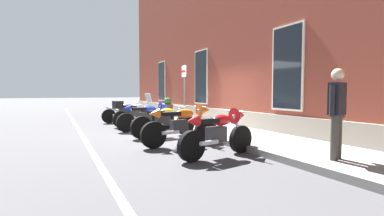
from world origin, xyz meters
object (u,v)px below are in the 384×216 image
at_px(motorcycle_grey_naked, 125,112).
at_px(pedestrian_dark_jacket, 337,109).
at_px(barrel_planter, 168,108).
at_px(motorcycle_yellow_naked, 165,121).
at_px(motorcycle_blue_sport, 149,115).
at_px(parking_sign, 184,86).
at_px(motorcycle_red_sport, 221,130).
at_px(motorcycle_silver_touring, 134,113).
at_px(motorcycle_orange_sport, 184,123).

distance_m(motorcycle_grey_naked, pedestrian_dark_jacket, 9.60).
bearing_deg(motorcycle_grey_naked, pedestrian_dark_jacket, 10.68).
bearing_deg(barrel_planter, motorcycle_yellow_naked, -21.80).
distance_m(motorcycle_yellow_naked, pedestrian_dark_jacket, 5.02).
height_order(motorcycle_blue_sport, barrel_planter, barrel_planter).
height_order(motorcycle_blue_sport, parking_sign, parking_sign).
bearing_deg(motorcycle_red_sport, barrel_planter, 166.29).
bearing_deg(parking_sign, motorcycle_silver_touring, -122.60).
xyz_separation_m(motorcycle_red_sport, parking_sign, (-4.99, 1.40, 1.08)).
relative_size(pedestrian_dark_jacket, parking_sign, 0.72).
height_order(motorcycle_yellow_naked, barrel_planter, barrel_planter).
distance_m(parking_sign, barrel_planter, 3.94).
bearing_deg(motorcycle_blue_sport, motorcycle_silver_touring, -173.89).
height_order(motorcycle_orange_sport, barrel_planter, barrel_planter).
bearing_deg(motorcycle_silver_touring, motorcycle_orange_sport, 1.87).
bearing_deg(motorcycle_blue_sport, parking_sign, 103.65).
bearing_deg(motorcycle_orange_sport, motorcycle_silver_touring, -178.13).
distance_m(motorcycle_silver_touring, motorcycle_yellow_naked, 3.06).
relative_size(motorcycle_orange_sport, parking_sign, 0.94).
distance_m(motorcycle_blue_sport, pedestrian_dark_jacket, 6.50).
bearing_deg(motorcycle_grey_naked, barrel_planter, 111.60).
height_order(pedestrian_dark_jacket, parking_sign, parking_sign).
bearing_deg(pedestrian_dark_jacket, motorcycle_grey_naked, -169.32).
height_order(motorcycle_grey_naked, motorcycle_silver_touring, motorcycle_silver_touring).
bearing_deg(motorcycle_yellow_naked, motorcycle_grey_naked, -177.74).
xyz_separation_m(motorcycle_silver_touring, motorcycle_orange_sport, (4.60, 0.15, 0.02)).
height_order(motorcycle_grey_naked, motorcycle_blue_sport, motorcycle_blue_sport).
height_order(motorcycle_orange_sport, pedestrian_dark_jacket, pedestrian_dark_jacket).
height_order(motorcycle_red_sport, barrel_planter, barrel_planter).
xyz_separation_m(motorcycle_silver_touring, pedestrian_dark_jacket, (7.77, 1.79, 0.52)).
height_order(motorcycle_yellow_naked, parking_sign, parking_sign).
relative_size(motorcycle_yellow_naked, motorcycle_orange_sport, 1.00).
xyz_separation_m(motorcycle_orange_sport, barrel_planter, (-7.21, 2.32, -0.02)).
height_order(motorcycle_grey_naked, parking_sign, parking_sign).
xyz_separation_m(parking_sign, barrel_planter, (-3.72, 0.73, -1.08)).
bearing_deg(parking_sign, motorcycle_red_sport, -15.64).
distance_m(motorcycle_blue_sport, motorcycle_red_sport, 4.61).
relative_size(motorcycle_blue_sport, motorcycle_yellow_naked, 0.99).
bearing_deg(barrel_planter, parking_sign, -11.06).
distance_m(motorcycle_grey_naked, motorcycle_silver_touring, 1.64).
bearing_deg(motorcycle_red_sport, parking_sign, 164.36).
bearing_deg(motorcycle_silver_touring, motorcycle_blue_sport, 6.11).
xyz_separation_m(motorcycle_grey_naked, parking_sign, (2.75, 1.72, 1.18)).
height_order(motorcycle_blue_sport, motorcycle_orange_sport, motorcycle_orange_sport).
distance_m(motorcycle_yellow_naked, barrel_planter, 6.10).
bearing_deg(motorcycle_grey_naked, parking_sign, 32.04).
relative_size(motorcycle_yellow_naked, parking_sign, 0.95).
relative_size(motorcycle_yellow_naked, barrel_planter, 2.28).
bearing_deg(motorcycle_grey_naked, motorcycle_orange_sport, 1.22).
height_order(pedestrian_dark_jacket, barrel_planter, pedestrian_dark_jacket).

